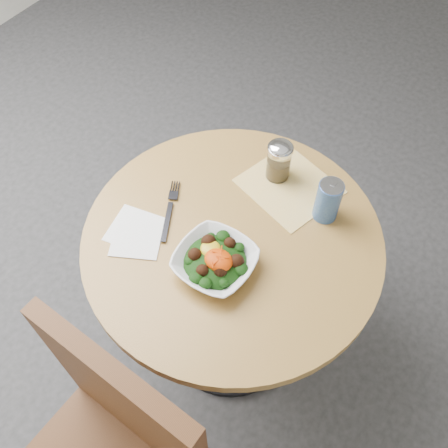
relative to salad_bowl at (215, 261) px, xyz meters
The scene contains 8 objects.
ground 0.79m from the salad_bowl, 97.97° to the left, with size 6.00×6.00×0.00m, color #2A2A2C.
table 0.26m from the salad_bowl, 97.97° to the left, with size 0.90×0.90×0.75m.
cloth_napkin 0.38m from the salad_bowl, 85.16° to the left, with size 0.27×0.25×0.00m, color orange.
paper_napkins 0.27m from the salad_bowl, behind, with size 0.21×0.20×0.00m.
salad_bowl is the anchor object (origin of this frame).
fork 0.25m from the salad_bowl, 158.04° to the left, with size 0.13×0.22×0.00m.
spice_shaker 0.40m from the salad_bowl, 93.37° to the left, with size 0.08×0.08×0.14m.
beverage_can 0.38m from the salad_bowl, 62.37° to the left, with size 0.07×0.07×0.14m.
Camera 1 is at (0.43, -0.70, 1.99)m, focal length 40.00 mm.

